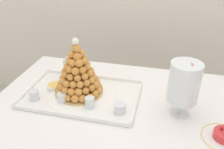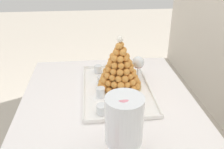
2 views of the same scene
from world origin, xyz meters
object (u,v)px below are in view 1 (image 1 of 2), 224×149
object	(u,v)px
dessert_cup_centre	(90,103)
dessert_cup_mid_right	(120,108)
croquembouche	(78,72)
creme_brulee_ramekin	(54,86)
serving_tray	(82,95)
wine_glass	(69,63)
fruit_tart_plate	(224,137)
dessert_cup_left	(34,95)
dessert_cup_mid_left	(62,98)
macaron_goblet	(184,83)

from	to	relation	value
dessert_cup_centre	dessert_cup_mid_right	distance (m)	0.15
croquembouche	creme_brulee_ramekin	size ratio (longest dim) A/B	3.79
serving_tray	wine_glass	world-z (taller)	wine_glass
fruit_tart_plate	wine_glass	size ratio (longest dim) A/B	1.26
serving_tray	croquembouche	world-z (taller)	croquembouche
dessert_cup_left	dessert_cup_centre	world-z (taller)	dessert_cup_centre
croquembouche	dessert_cup_left	world-z (taller)	croquembouche
wine_glass	dessert_cup_left	bearing A→B (deg)	-112.45
fruit_tart_plate	wine_glass	bearing A→B (deg)	158.81
dessert_cup_left	dessert_cup_mid_left	bearing A→B (deg)	4.92
dessert_cup_mid_left	wine_glass	distance (m)	0.25
macaron_goblet	dessert_cup_centre	bearing A→B (deg)	-171.52
macaron_goblet	fruit_tart_plate	size ratio (longest dim) A/B	1.44
dessert_cup_mid_left	wine_glass	xyz separation A→B (m)	(-0.05, 0.23, 0.08)
dessert_cup_centre	wine_glass	bearing A→B (deg)	129.43
serving_tray	dessert_cup_centre	size ratio (longest dim) A/B	10.84
serving_tray	croquembouche	xyz separation A→B (m)	(-0.02, 0.02, 0.13)
dessert_cup_left	dessert_cup_mid_left	world-z (taller)	dessert_cup_left
macaron_goblet	croquembouche	bearing A→B (deg)	174.30
croquembouche	dessert_cup_centre	distance (m)	0.18
dessert_cup_centre	macaron_goblet	xyz separation A→B (m)	(0.43, 0.06, 0.14)
croquembouche	dessert_cup_centre	bearing A→B (deg)	-49.45
croquembouche	dessert_cup_mid_left	world-z (taller)	croquembouche
dessert_cup_mid_left	wine_glass	bearing A→B (deg)	101.93
macaron_goblet	dessert_cup_mid_left	bearing A→B (deg)	-175.16
creme_brulee_ramekin	wine_glass	world-z (taller)	wine_glass
fruit_tart_plate	croquembouche	bearing A→B (deg)	165.35
croquembouche	dessert_cup_mid_right	xyz separation A→B (m)	(0.25, -0.12, -0.10)
macaron_goblet	wine_glass	xyz separation A→B (m)	(-0.63, 0.18, -0.06)
macaron_goblet	wine_glass	world-z (taller)	macaron_goblet
wine_glass	dessert_cup_centre	bearing A→B (deg)	-50.57
dessert_cup_left	fruit_tart_plate	xyz separation A→B (m)	(0.92, -0.07, -0.02)
serving_tray	dessert_cup_mid_right	distance (m)	0.25
dessert_cup_centre	dessert_cup_mid_right	bearing A→B (deg)	-0.33
creme_brulee_ramekin	macaron_goblet	distance (m)	0.70
dessert_cup_mid_left	creme_brulee_ramekin	xyz separation A→B (m)	(-0.10, 0.11, -0.01)
dessert_cup_mid_left	dessert_cup_left	bearing A→B (deg)	-175.08
creme_brulee_ramekin	fruit_tart_plate	bearing A→B (deg)	-12.73
croquembouche	dessert_cup_centre	size ratio (longest dim) A/B	5.62
dessert_cup_mid_left	creme_brulee_ramekin	world-z (taller)	dessert_cup_mid_left
wine_glass	serving_tray	bearing A→B (deg)	-50.03
croquembouche	dessert_cup_mid_left	bearing A→B (deg)	-117.72
dessert_cup_mid_left	dessert_cup_centre	world-z (taller)	dessert_cup_centre
dessert_cup_mid_right	macaron_goblet	world-z (taller)	macaron_goblet
serving_tray	wine_glass	xyz separation A→B (m)	(-0.13, 0.15, 0.10)
serving_tray	dessert_cup_mid_right	bearing A→B (deg)	-23.20
dessert_cup_left	fruit_tart_plate	bearing A→B (deg)	-4.43
dessert_cup_mid_left	macaron_goblet	size ratio (longest dim) A/B	0.19
creme_brulee_ramekin	wine_glass	distance (m)	0.16
dessert_cup_centre	dessert_cup_mid_right	world-z (taller)	dessert_cup_centre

